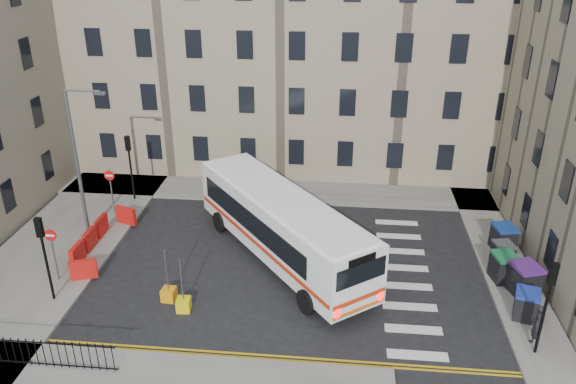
% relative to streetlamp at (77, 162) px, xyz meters
% --- Properties ---
extents(ground, '(120.00, 120.00, 0.00)m').
position_rel_streetlamp_xyz_m(ground, '(13.00, -2.00, -4.34)').
color(ground, black).
rests_on(ground, ground).
extents(pavement_north, '(36.00, 3.20, 0.15)m').
position_rel_streetlamp_xyz_m(pavement_north, '(7.00, 6.60, -4.26)').
color(pavement_north, slate).
rests_on(pavement_north, ground).
extents(pavement_east, '(2.40, 26.00, 0.15)m').
position_rel_streetlamp_xyz_m(pavement_east, '(22.00, 2.00, -4.26)').
color(pavement_east, slate).
rests_on(pavement_east, ground).
extents(pavement_west, '(6.00, 22.00, 0.15)m').
position_rel_streetlamp_xyz_m(pavement_west, '(-1.00, -1.00, -4.26)').
color(pavement_west, slate).
rests_on(pavement_west, ground).
extents(terrace_north, '(38.30, 10.80, 17.20)m').
position_rel_streetlamp_xyz_m(terrace_north, '(6.00, 13.50, 4.28)').
color(terrace_north, gray).
rests_on(terrace_north, ground).
extents(traffic_light_east, '(0.28, 0.22, 4.10)m').
position_rel_streetlamp_xyz_m(traffic_light_east, '(21.60, -7.50, -1.47)').
color(traffic_light_east, black).
rests_on(traffic_light_east, pavement_east).
extents(traffic_light_nw, '(0.28, 0.22, 4.10)m').
position_rel_streetlamp_xyz_m(traffic_light_nw, '(1.00, 4.50, -1.47)').
color(traffic_light_nw, black).
rests_on(traffic_light_nw, pavement_west).
extents(traffic_light_sw, '(0.28, 0.22, 4.10)m').
position_rel_streetlamp_xyz_m(traffic_light_sw, '(1.00, -6.00, -1.47)').
color(traffic_light_sw, black).
rests_on(traffic_light_sw, pavement_west).
extents(streetlamp, '(0.50, 0.22, 8.14)m').
position_rel_streetlamp_xyz_m(streetlamp, '(0.00, 0.00, 0.00)').
color(streetlamp, '#595B5E').
rests_on(streetlamp, pavement_west).
extents(no_entry_north, '(0.60, 0.08, 3.00)m').
position_rel_streetlamp_xyz_m(no_entry_north, '(0.50, 2.50, -2.26)').
color(no_entry_north, '#595B5E').
rests_on(no_entry_north, pavement_west).
extents(no_entry_south, '(0.60, 0.08, 3.00)m').
position_rel_streetlamp_xyz_m(no_entry_south, '(0.50, -4.50, -2.26)').
color(no_entry_south, '#595B5E').
rests_on(no_entry_south, pavement_west).
extents(roadworks_barriers, '(1.66, 6.26, 1.00)m').
position_rel_streetlamp_xyz_m(roadworks_barriers, '(1.16, -1.50, -3.69)').
color(roadworks_barriers, red).
rests_on(roadworks_barriers, pavement_west).
extents(iron_railings, '(7.80, 0.04, 1.20)m').
position_rel_streetlamp_xyz_m(iron_railings, '(1.75, -10.20, -3.59)').
color(iron_railings, black).
rests_on(iron_railings, pavement_sw).
extents(bus, '(9.96, 11.75, 3.44)m').
position_rel_streetlamp_xyz_m(bus, '(10.82, -1.28, -2.35)').
color(bus, white).
rests_on(bus, ground).
extents(wheelie_bin_a, '(1.28, 1.37, 1.25)m').
position_rel_streetlamp_xyz_m(wheelie_bin_a, '(21.79, -5.21, -3.56)').
color(wheelie_bin_a, black).
rests_on(wheelie_bin_a, pavement_east).
extents(wheelie_bin_b, '(1.50, 1.61, 1.46)m').
position_rel_streetlamp_xyz_m(wheelie_bin_b, '(22.19, -3.42, -3.45)').
color(wheelie_bin_b, black).
rests_on(wheelie_bin_b, pavement_east).
extents(wheelie_bin_c, '(1.27, 1.39, 1.34)m').
position_rel_streetlamp_xyz_m(wheelie_bin_c, '(21.53, -2.36, -3.51)').
color(wheelie_bin_c, black).
rests_on(wheelie_bin_c, pavement_east).
extents(wheelie_bin_d, '(1.10, 1.20, 1.15)m').
position_rel_streetlamp_xyz_m(wheelie_bin_d, '(21.85, -0.94, -3.61)').
color(wheelie_bin_d, black).
rests_on(wheelie_bin_d, pavement_east).
extents(wheelie_bin_e, '(1.28, 1.40, 1.36)m').
position_rel_streetlamp_xyz_m(wheelie_bin_e, '(22.20, 0.49, -3.50)').
color(wheelie_bin_e, black).
rests_on(wheelie_bin_e, pavement_east).
extents(pedestrian, '(0.74, 0.73, 1.72)m').
position_rel_streetlamp_xyz_m(pedestrian, '(21.73, -6.82, -3.33)').
color(pedestrian, black).
rests_on(pedestrian, pavement_east).
extents(bollard_yellow, '(0.65, 0.65, 0.60)m').
position_rel_streetlamp_xyz_m(bollard_yellow, '(7.03, -6.07, -4.04)').
color(bollard_yellow, yellow).
rests_on(bollard_yellow, ground).
extents(bollard_chevron, '(0.65, 0.65, 0.60)m').
position_rel_streetlamp_xyz_m(bollard_chevron, '(6.15, -5.38, -4.04)').
color(bollard_chevron, orange).
rests_on(bollard_chevron, ground).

